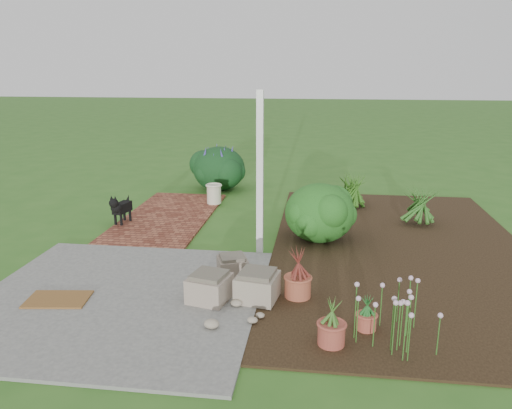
# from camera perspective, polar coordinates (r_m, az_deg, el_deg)

# --- Properties ---
(ground) EXTENTS (80.00, 80.00, 0.00)m
(ground) POSITION_cam_1_polar(r_m,az_deg,el_deg) (7.80, -1.85, -5.69)
(ground) COLOR #30641F
(ground) RESTS_ON ground
(concrete_patio) EXTENTS (3.50, 3.50, 0.04)m
(concrete_patio) POSITION_cam_1_polar(r_m,az_deg,el_deg) (6.58, -15.41, -10.26)
(concrete_patio) COLOR #5F5F5C
(concrete_patio) RESTS_ON ground
(brick_path) EXTENTS (1.60, 3.50, 0.04)m
(brick_path) POSITION_cam_1_polar(r_m,az_deg,el_deg) (9.79, -10.04, -1.37)
(brick_path) COLOR #602B1E
(brick_path) RESTS_ON ground
(garden_bed) EXTENTS (4.00, 7.00, 0.03)m
(garden_bed) POSITION_cam_1_polar(r_m,az_deg,el_deg) (8.27, 16.16, -4.95)
(garden_bed) COLOR black
(garden_bed) RESTS_ON ground
(veranda_post) EXTENTS (0.10, 0.10, 2.50)m
(veranda_post) POSITION_cam_1_polar(r_m,az_deg,el_deg) (7.50, 0.46, 3.42)
(veranda_post) COLOR white
(veranda_post) RESTS_ON ground
(stone_trough_near) EXTENTS (0.55, 0.55, 0.31)m
(stone_trough_near) POSITION_cam_1_polar(r_m,az_deg,el_deg) (6.22, -5.34, -9.52)
(stone_trough_near) COLOR gray
(stone_trough_near) RESTS_ON concrete_patio
(stone_trough_mid) EXTENTS (0.55, 0.55, 0.32)m
(stone_trough_mid) POSITION_cam_1_polar(r_m,az_deg,el_deg) (6.21, 0.15, -9.42)
(stone_trough_mid) COLOR gray
(stone_trough_mid) RESTS_ON concrete_patio
(stone_trough_far) EXTENTS (0.49, 0.49, 0.26)m
(stone_trough_far) POSITION_cam_1_polar(r_m,az_deg,el_deg) (6.88, -2.70, -7.17)
(stone_trough_far) COLOR #756557
(stone_trough_far) RESTS_ON concrete_patio
(coir_doormat) EXTENTS (0.80, 0.57, 0.02)m
(coir_doormat) POSITION_cam_1_polar(r_m,az_deg,el_deg) (6.71, -21.70, -10.03)
(coir_doormat) COLOR brown
(coir_doormat) RESTS_ON concrete_patio
(black_dog) EXTENTS (0.26, 0.60, 0.52)m
(black_dog) POSITION_cam_1_polar(r_m,az_deg,el_deg) (9.40, -15.23, -0.30)
(black_dog) COLOR black
(black_dog) RESTS_ON brick_path
(cream_ceramic_urn) EXTENTS (0.36, 0.36, 0.40)m
(cream_ceramic_urn) POSITION_cam_1_polar(r_m,az_deg,el_deg) (10.50, -4.82, 1.20)
(cream_ceramic_urn) COLOR beige
(cream_ceramic_urn) RESTS_ON brick_path
(evergreen_shrub) EXTENTS (1.20, 1.20, 0.98)m
(evergreen_shrub) POSITION_cam_1_polar(r_m,az_deg,el_deg) (8.28, 7.29, -0.76)
(evergreen_shrub) COLOR #114015
(evergreen_shrub) RESTS_ON garden_bed
(agapanthus_clump_back) EXTENTS (1.06, 1.06, 0.86)m
(agapanthus_clump_back) POSITION_cam_1_polar(r_m,az_deg,el_deg) (9.57, 18.27, 0.41)
(agapanthus_clump_back) COLOR #143B12
(agapanthus_clump_back) RESTS_ON garden_bed
(agapanthus_clump_front) EXTENTS (1.04, 1.04, 0.82)m
(agapanthus_clump_front) POSITION_cam_1_polar(r_m,az_deg,el_deg) (10.44, 10.91, 2.02)
(agapanthus_clump_front) COLOR #0C3A0D
(agapanthus_clump_front) RESTS_ON garden_bed
(pink_flower_patch) EXTENTS (1.01, 1.01, 0.62)m
(pink_flower_patch) POSITION_cam_1_polar(r_m,az_deg,el_deg) (5.52, 15.69, -11.75)
(pink_flower_patch) COLOR #113D0F
(pink_flower_patch) RESTS_ON garden_bed
(terracotta_pot_bronze) EXTENTS (0.37, 0.37, 0.27)m
(terracotta_pot_bronze) POSITION_cam_1_polar(r_m,az_deg,el_deg) (6.33, 4.80, -9.34)
(terracotta_pot_bronze) COLOR #9B4D34
(terracotta_pot_bronze) RESTS_ON garden_bed
(terracotta_pot_small_left) EXTENTS (0.27, 0.27, 0.18)m
(terracotta_pot_small_left) POSITION_cam_1_polar(r_m,az_deg,el_deg) (5.73, 12.49, -12.93)
(terracotta_pot_small_left) COLOR #A34937
(terracotta_pot_small_left) RESTS_ON garden_bed
(terracotta_pot_small_right) EXTENTS (0.29, 0.29, 0.24)m
(terracotta_pot_small_right) POSITION_cam_1_polar(r_m,az_deg,el_deg) (5.38, 8.61, -14.39)
(terracotta_pot_small_right) COLOR #984133
(terracotta_pot_small_right) RESTS_ON garden_bed
(purple_flowering_bush) EXTENTS (1.56, 1.56, 1.05)m
(purple_flowering_bush) POSITION_cam_1_polar(r_m,az_deg,el_deg) (11.84, -4.26, 4.25)
(purple_flowering_bush) COLOR black
(purple_flowering_bush) RESTS_ON ground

